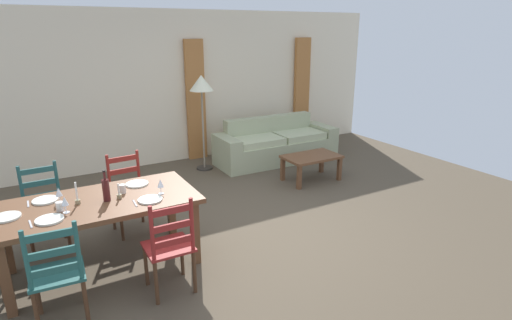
{
  "coord_description": "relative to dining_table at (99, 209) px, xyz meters",
  "views": [
    {
      "loc": [
        -1.96,
        -3.96,
        2.37
      ],
      "look_at": [
        0.56,
        0.44,
        0.75
      ],
      "focal_mm": 28.95,
      "sensor_mm": 36.0,
      "label": 1
    }
  ],
  "objects": [
    {
      "name": "dining_chair_near_right",
      "position": [
        0.47,
        -0.74,
        -0.19
      ],
      "size": [
        0.42,
        0.4,
        0.96
      ],
      "color": "maroon",
      "rests_on": "ground_plane"
    },
    {
      "name": "dinner_plate_near_left",
      "position": [
        -0.45,
        -0.25,
        0.1
      ],
      "size": [
        0.24,
        0.24,
        0.02
      ],
      "primitive_type": "cylinder",
      "color": "white",
      "rests_on": "dining_table"
    },
    {
      "name": "coffee_cup_primary",
      "position": [
        0.26,
        0.09,
        0.13
      ],
      "size": [
        0.07,
        0.07,
        0.09
      ],
      "primitive_type": "cylinder",
      "color": "silver",
      "rests_on": "dining_table"
    },
    {
      "name": "dining_chair_far_right",
      "position": [
        0.45,
        0.74,
        -0.19
      ],
      "size": [
        0.45,
        0.43,
        0.96
      ],
      "color": "maroon",
      "rests_on": "ground_plane"
    },
    {
      "name": "candle_tall",
      "position": [
        -0.18,
        0.02,
        0.15
      ],
      "size": [
        0.05,
        0.05,
        0.22
      ],
      "color": "#998C66",
      "rests_on": "dining_table"
    },
    {
      "name": "dining_table",
      "position": [
        0.0,
        0.0,
        0.0
      ],
      "size": [
        1.9,
        0.96,
        0.75
      ],
      "color": "brown",
      "rests_on": "ground_plane"
    },
    {
      "name": "coffee_table",
      "position": [
        3.42,
        1.03,
        -0.31
      ],
      "size": [
        0.9,
        0.56,
        0.42
      ],
      "color": "brown",
      "rests_on": "ground_plane"
    },
    {
      "name": "wine_glass_far_left",
      "position": [
        -0.33,
        0.12,
        0.2
      ],
      "size": [
        0.06,
        0.06,
        0.16
      ],
      "color": "white",
      "rests_on": "dining_table"
    },
    {
      "name": "fork_far_left",
      "position": [
        -0.6,
        0.25,
        0.09
      ],
      "size": [
        0.02,
        0.17,
        0.01
      ],
      "primitive_type": "cube",
      "rotation": [
        0.0,
        0.0,
        -0.01
      ],
      "color": "silver",
      "rests_on": "dining_table"
    },
    {
      "name": "dinner_plate_far_right",
      "position": [
        0.45,
        0.25,
        0.1
      ],
      "size": [
        0.24,
        0.24,
        0.02
      ],
      "primitive_type": "cylinder",
      "color": "white",
      "rests_on": "dining_table"
    },
    {
      "name": "coffee_cup_secondary",
      "position": [
        -0.35,
        -0.08,
        0.13
      ],
      "size": [
        0.07,
        0.07,
        0.09
      ],
      "primitive_type": "cylinder",
      "color": "silver",
      "rests_on": "dining_table"
    },
    {
      "name": "wine_glass_near_right",
      "position": [
        0.6,
        -0.14,
        0.2
      ],
      "size": [
        0.06,
        0.06,
        0.16
      ],
      "color": "white",
      "rests_on": "dining_table"
    },
    {
      "name": "fork_far_right",
      "position": [
        0.3,
        0.25,
        0.09
      ],
      "size": [
        0.02,
        0.17,
        0.01
      ],
      "primitive_type": "cube",
      "rotation": [
        0.0,
        0.0,
        -0.02
      ],
      "color": "silver",
      "rests_on": "dining_table"
    },
    {
      "name": "dinner_plate_near_right",
      "position": [
        0.45,
        -0.25,
        0.1
      ],
      "size": [
        0.24,
        0.24,
        0.02
      ],
      "primitive_type": "cylinder",
      "color": "white",
      "rests_on": "dining_table"
    },
    {
      "name": "wall_far",
      "position": [
        1.45,
        3.23,
        0.69
      ],
      "size": [
        9.6,
        0.16,
        2.7
      ],
      "primitive_type": "cube",
      "color": "beige",
      "rests_on": "ground_plane"
    },
    {
      "name": "wine_glass_near_left",
      "position": [
        -0.3,
        -0.15,
        0.2
      ],
      "size": [
        0.06,
        0.06,
        0.16
      ],
      "color": "white",
      "rests_on": "dining_table"
    },
    {
      "name": "couch",
      "position": [
        3.5,
        2.24,
        -0.37
      ],
      "size": [
        2.29,
        0.83,
        0.8
      ],
      "color": "#A5AA83",
      "rests_on": "ground_plane"
    },
    {
      "name": "dining_chair_far_left",
      "position": [
        -0.46,
        0.77,
        -0.19
      ],
      "size": [
        0.44,
        0.42,
        0.96
      ],
      "color": "#255452",
      "rests_on": "ground_plane"
    },
    {
      "name": "wine_bottle",
      "position": [
        0.08,
        -0.04,
        0.2
      ],
      "size": [
        0.07,
        0.07,
        0.32
      ],
      "color": "#471919",
      "rests_on": "dining_table"
    },
    {
      "name": "candle_short",
      "position": [
        0.2,
        -0.04,
        0.13
      ],
      "size": [
        0.05,
        0.05,
        0.15
      ],
      "color": "#998C66",
      "rests_on": "dining_table"
    },
    {
      "name": "ground_plane",
      "position": [
        1.45,
        -0.07,
        -0.67
      ],
      "size": [
        9.6,
        9.6,
        0.02
      ],
      "primitive_type": "cube",
      "color": "brown"
    },
    {
      "name": "fork_near_right",
      "position": [
        0.3,
        -0.25,
        0.09
      ],
      "size": [
        0.02,
        0.17,
        0.01
      ],
      "primitive_type": "cube",
      "rotation": [
        0.0,
        0.0,
        -0.05
      ],
      "color": "silver",
      "rests_on": "dining_table"
    },
    {
      "name": "dinner_plate_far_left",
      "position": [
        -0.45,
        0.25,
        0.1
      ],
      "size": [
        0.24,
        0.24,
        0.02
      ],
      "primitive_type": "cylinder",
      "color": "white",
      "rests_on": "dining_table"
    },
    {
      "name": "dining_chair_near_left",
      "position": [
        -0.47,
        -0.72,
        -0.19
      ],
      "size": [
        0.45,
        0.43,
        0.96
      ],
      "color": "#235651",
      "rests_on": "ground_plane"
    },
    {
      "name": "dinner_plate_head_west",
      "position": [
        -0.78,
        0.0,
        0.1
      ],
      "size": [
        0.24,
        0.24,
        0.02
      ],
      "primitive_type": "cylinder",
      "color": "white",
      "rests_on": "dining_table"
    },
    {
      "name": "curtain_panel_left",
      "position": [
        2.29,
        3.09,
        0.44
      ],
      "size": [
        0.35,
        0.08,
        2.2
      ],
      "primitive_type": "cube",
      "color": "#AE6C36",
      "rests_on": "ground_plane"
    },
    {
      "name": "fork_near_left",
      "position": [
        -0.6,
        -0.25,
        0.09
      ],
      "size": [
        0.03,
        0.17,
        0.01
      ],
      "primitive_type": "cube",
      "rotation": [
        0.0,
        0.0,
        0.08
      ],
      "color": "silver",
      "rests_on": "dining_table"
    },
    {
      "name": "standing_lamp",
      "position": [
        2.14,
        2.43,
        0.75
      ],
      "size": [
        0.4,
        0.4,
        1.64
      ],
      "color": "#332D28",
      "rests_on": "ground_plane"
    },
    {
      "name": "curtain_panel_right",
      "position": [
        4.69,
        3.09,
        0.44
      ],
      "size": [
        0.35,
        0.08,
        2.2
      ],
      "primitive_type": "cube",
      "color": "#AE6C36",
      "rests_on": "ground_plane"
    }
  ]
}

